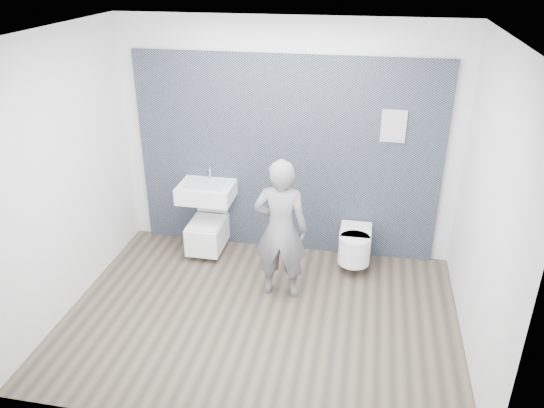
% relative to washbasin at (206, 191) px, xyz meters
% --- Properties ---
extents(ground, '(4.00, 4.00, 0.00)m').
position_rel_washbasin_xyz_m(ground, '(0.92, -1.20, -0.80)').
color(ground, brown).
rests_on(ground, ground).
extents(room_shell, '(4.00, 4.00, 4.00)m').
position_rel_washbasin_xyz_m(room_shell, '(0.92, -1.20, 0.94)').
color(room_shell, silver).
rests_on(room_shell, ground).
extents(tile_wall, '(3.60, 0.06, 2.40)m').
position_rel_washbasin_xyz_m(tile_wall, '(0.92, 0.27, -0.80)').
color(tile_wall, black).
rests_on(tile_wall, ground).
extents(washbasin, '(0.65, 0.49, 0.49)m').
position_rel_washbasin_xyz_m(washbasin, '(0.00, 0.00, 0.00)').
color(washbasin, white).
rests_on(washbasin, ground).
extents(toilet_square, '(0.40, 0.59, 0.78)m').
position_rel_washbasin_xyz_m(toilet_square, '(-0.00, -0.04, -0.53)').
color(toilet_square, white).
rests_on(toilet_square, ground).
extents(toilet_rounded, '(0.37, 0.62, 0.34)m').
position_rel_washbasin_xyz_m(toilet_rounded, '(1.80, -0.07, -0.50)').
color(toilet_rounded, white).
rests_on(toilet_rounded, ground).
extents(info_placard, '(0.27, 0.03, 0.36)m').
position_rel_washbasin_xyz_m(info_placard, '(2.12, 0.23, -0.80)').
color(info_placard, white).
rests_on(info_placard, ground).
extents(visitor, '(0.58, 0.38, 1.57)m').
position_rel_washbasin_xyz_m(visitor, '(1.04, -0.74, -0.02)').
color(visitor, gray).
rests_on(visitor, ground).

